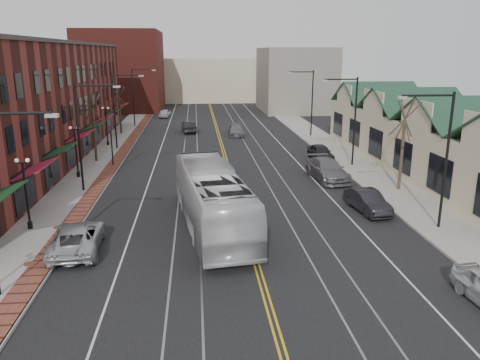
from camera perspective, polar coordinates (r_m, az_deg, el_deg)
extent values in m
plane|color=black|center=(21.84, 2.79, -12.72)|extent=(160.00, 160.00, 0.00)
cube|color=gray|center=(41.40, -17.99, 0.32)|extent=(4.00, 120.00, 0.15)
cube|color=gray|center=(43.02, 14.96, 1.10)|extent=(4.00, 120.00, 0.15)
cube|color=maroon|center=(49.05, -24.88, 8.36)|extent=(10.00, 50.00, 11.00)
cube|color=beige|center=(44.99, 22.36, 3.97)|extent=(8.00, 36.00, 4.60)
cube|color=maroon|center=(90.10, -14.14, 12.80)|extent=(14.00, 18.00, 14.00)
cube|color=beige|center=(104.27, -3.91, 12.13)|extent=(22.00, 14.00, 9.00)
cube|color=slate|center=(86.07, 6.73, 12.05)|extent=(12.00, 16.00, 11.00)
cylinder|color=black|center=(20.50, -26.02, 7.31)|extent=(3.00, 0.12, 0.12)
cube|color=#999999|center=(20.04, -21.94, 7.31)|extent=(0.50, 0.25, 0.15)
cylinder|color=black|center=(36.64, -19.05, 4.88)|extent=(0.16, 0.16, 8.00)
cylinder|color=black|center=(35.87, -17.22, 10.96)|extent=(3.00, 0.12, 0.12)
cube|color=#999999|center=(35.61, -14.80, 10.94)|extent=(0.50, 0.25, 0.15)
cylinder|color=black|center=(52.16, -15.06, 8.08)|extent=(0.16, 0.16, 8.00)
cylinder|color=black|center=(51.62, -13.68, 12.34)|extent=(3.00, 0.12, 0.12)
cube|color=#999999|center=(51.44, -11.98, 12.32)|extent=(0.50, 0.25, 0.15)
cylinder|color=black|center=(67.90, -12.89, 9.78)|extent=(0.16, 0.16, 8.00)
cylinder|color=black|center=(67.49, -11.79, 13.05)|extent=(3.00, 0.12, 0.12)
cube|color=#999999|center=(67.35, -10.48, 13.03)|extent=(0.50, 0.25, 0.15)
cylinder|color=black|center=(29.52, 23.83, 2.05)|extent=(0.16, 0.16, 8.00)
cylinder|color=black|center=(28.26, 21.97, 9.54)|extent=(3.00, 0.12, 0.12)
cube|color=#999999|center=(27.62, 19.15, 9.48)|extent=(0.50, 0.25, 0.15)
cylinder|color=black|center=(43.93, 13.82, 6.89)|extent=(0.16, 0.16, 8.00)
cylinder|color=black|center=(43.09, 12.22, 11.91)|extent=(3.00, 0.12, 0.12)
cube|color=#999999|center=(42.68, 10.25, 11.85)|extent=(0.50, 0.25, 0.15)
cylinder|color=black|center=(59.16, 8.78, 9.22)|extent=(0.16, 0.16, 8.00)
cylinder|color=black|center=(58.54, 7.47, 12.94)|extent=(3.00, 0.12, 0.12)
cube|color=#999999|center=(58.24, 5.99, 12.87)|extent=(0.50, 0.25, 0.15)
cylinder|color=black|center=(30.50, -24.21, -5.05)|extent=(0.28, 0.28, 0.40)
cylinder|color=black|center=(29.96, -24.58, -1.82)|extent=(0.14, 0.14, 4.00)
cube|color=black|center=(29.49, -25.01, 1.90)|extent=(0.60, 0.06, 0.06)
sphere|color=white|center=(29.56, -25.59, 2.17)|extent=(0.24, 0.24, 0.24)
sphere|color=white|center=(29.35, -24.49, 2.21)|extent=(0.24, 0.24, 0.24)
cylinder|color=black|center=(41.52, -19.10, 0.65)|extent=(0.28, 0.28, 0.40)
cylinder|color=black|center=(41.13, -19.32, 3.08)|extent=(0.14, 0.14, 4.00)
cube|color=black|center=(40.78, -19.56, 5.82)|extent=(0.60, 0.06, 0.06)
sphere|color=white|center=(40.83, -19.99, 6.01)|extent=(0.24, 0.24, 0.24)
sphere|color=white|center=(40.69, -19.17, 6.05)|extent=(0.24, 0.24, 0.24)
cylinder|color=black|center=(54.90, -15.80, 4.34)|extent=(0.28, 0.28, 0.40)
cylinder|color=black|center=(54.60, -15.93, 6.20)|extent=(0.14, 0.14, 4.00)
cube|color=black|center=(54.34, -16.09, 8.28)|extent=(0.60, 0.06, 0.06)
sphere|color=white|center=(54.38, -16.41, 8.42)|extent=(0.24, 0.24, 0.24)
sphere|color=white|center=(54.27, -15.78, 8.45)|extent=(0.24, 0.24, 0.24)
cylinder|color=#382B21|center=(46.73, -17.32, 5.19)|extent=(0.24, 0.24, 4.90)
cylinder|color=#382B21|center=(46.38, -17.57, 8.29)|extent=(0.58, 1.37, 2.90)
cylinder|color=#382B21|center=(46.38, -17.57, 8.29)|extent=(1.60, 0.66, 2.78)
cylinder|color=#382B21|center=(46.38, -17.57, 8.29)|extent=(0.53, 1.23, 2.96)
cylinder|color=#382B21|center=(46.38, -17.57, 8.29)|extent=(1.69, 1.03, 2.64)
cylinder|color=#382B21|center=(46.38, -17.57, 8.29)|extent=(1.78, 1.29, 2.48)
cylinder|color=#382B21|center=(62.32, -14.39, 7.63)|extent=(0.24, 0.24, 4.55)
cylinder|color=#382B21|center=(62.07, -14.54, 9.80)|extent=(0.55, 1.28, 2.69)
cylinder|color=#382B21|center=(62.07, -14.54, 9.80)|extent=(1.49, 0.62, 2.58)
cylinder|color=#382B21|center=(62.07, -14.54, 9.80)|extent=(0.50, 1.15, 2.75)
cylinder|color=#382B21|center=(62.07, -14.54, 9.80)|extent=(1.57, 0.97, 2.45)
cylinder|color=#382B21|center=(62.07, -14.54, 9.80)|extent=(1.66, 1.20, 2.30)
cylinder|color=#382B21|center=(37.22, 19.10, 2.87)|extent=(0.24, 0.24, 5.25)
cylinder|color=#382B21|center=(36.77, 19.48, 7.01)|extent=(0.61, 1.46, 3.10)
cylinder|color=#382B21|center=(36.77, 19.48, 7.01)|extent=(1.70, 0.70, 2.97)
cylinder|color=#382B21|center=(36.77, 19.48, 7.01)|extent=(0.56, 1.31, 3.17)
cylinder|color=#382B21|center=(36.77, 19.48, 7.01)|extent=(1.80, 1.10, 2.82)
cylinder|color=#382B21|center=(36.77, 19.48, 7.01)|extent=(1.90, 1.37, 2.65)
cylinder|color=#592D19|center=(25.67, -24.22, -9.29)|extent=(0.60, 0.60, 0.02)
cylinder|color=#592D19|center=(30.08, -21.27, -5.40)|extent=(0.60, 0.60, 0.02)
cylinder|color=black|center=(44.58, -15.34, 3.77)|extent=(0.12, 0.12, 3.20)
imported|color=black|center=(44.28, -15.50, 5.99)|extent=(0.18, 0.15, 0.90)
imported|color=silver|center=(27.94, -3.42, -2.26)|extent=(4.79, 13.46, 3.67)
imported|color=#B9BCC1|center=(26.46, -19.26, -6.66)|extent=(2.87, 5.54, 1.49)
imported|color=black|center=(32.12, 15.29, -2.52)|extent=(2.07, 4.54, 1.44)
imported|color=slate|center=(39.46, 10.60, 1.26)|extent=(2.92, 6.04, 1.70)
imported|color=black|center=(46.75, 9.80, 3.36)|extent=(2.04, 4.50, 1.50)
imported|color=black|center=(62.43, -6.25, 6.47)|extent=(2.13, 4.68, 1.49)
imported|color=slate|center=(59.78, -0.48, 6.09)|extent=(1.93, 4.61, 1.33)
imported|color=#B9BDC1|center=(77.49, -9.14, 8.05)|extent=(2.04, 4.27, 1.41)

